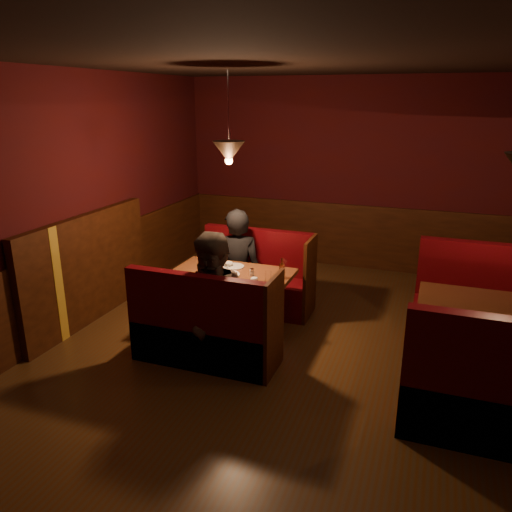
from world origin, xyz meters
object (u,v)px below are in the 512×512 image
(diner_b, at_px, (217,283))
(main_bench_far, at_px, (257,284))
(main_bench_near, at_px, (205,335))
(main_table, at_px, (232,287))
(second_table, at_px, (498,329))
(diner_a, at_px, (237,248))
(second_bench_far, at_px, (491,316))
(second_bench_near, at_px, (509,404))

(diner_b, bearing_deg, main_bench_far, 80.14)
(main_bench_near, distance_m, diner_b, 0.55)
(main_table, relative_size, second_table, 0.94)
(diner_a, distance_m, diner_b, 1.25)
(main_bench_far, distance_m, diner_a, 0.59)
(main_table, xyz_separation_m, main_bench_far, (0.01, 0.76, -0.23))
(second_bench_far, bearing_deg, diner_a, -178.75)
(second_table, bearing_deg, main_bench_far, 159.62)
(diner_a, xyz_separation_m, diner_b, (0.28, -1.22, 0.02))
(second_bench_far, distance_m, diner_a, 2.94)
(main_table, xyz_separation_m, second_bench_near, (2.74, -1.09, -0.20))
(main_bench_near, height_order, diner_a, diner_a)
(main_bench_near, bearing_deg, diner_a, 97.71)
(diner_a, bearing_deg, main_bench_near, 82.54)
(main_bench_far, distance_m, second_table, 2.88)
(main_bench_near, bearing_deg, second_table, 11.01)
(main_bench_far, bearing_deg, diner_b, -85.80)
(second_bench_far, bearing_deg, second_table, -92.20)
(main_bench_far, bearing_deg, main_bench_near, -90.00)
(second_bench_far, xyz_separation_m, diner_a, (-2.90, -0.06, 0.48))
(second_bench_near, bearing_deg, main_bench_near, 173.17)
(main_bench_far, xyz_separation_m, second_bench_near, (2.72, -1.85, 0.04))
(main_bench_near, distance_m, second_bench_far, 3.05)
(second_bench_near, bearing_deg, second_bench_far, 90.00)
(second_bench_near, bearing_deg, diner_a, 150.56)
(main_table, distance_m, main_bench_far, 0.80)
(diner_a, bearing_deg, main_bench_far, -144.94)
(main_bench_near, xyz_separation_m, second_table, (2.69, 0.52, 0.27))
(second_table, height_order, diner_a, diner_a)
(main_bench_far, distance_m, second_bench_far, 2.73)
(diner_b, bearing_deg, main_table, 86.07)
(second_table, bearing_deg, main_table, 174.95)
(second_table, distance_m, second_bench_far, 0.88)
(second_bench_near, distance_m, diner_b, 2.70)
(main_bench_far, distance_m, diner_b, 1.53)
(diner_a, bearing_deg, second_bench_far, 166.08)
(second_bench_near, relative_size, diner_b, 0.92)
(main_bench_near, relative_size, diner_b, 0.86)
(second_table, bearing_deg, main_bench_near, -168.99)
(main_table, distance_m, second_table, 2.71)
(main_bench_near, xyz_separation_m, second_bench_near, (2.72, -0.33, 0.04))
(main_bench_far, bearing_deg, second_bench_near, -34.19)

